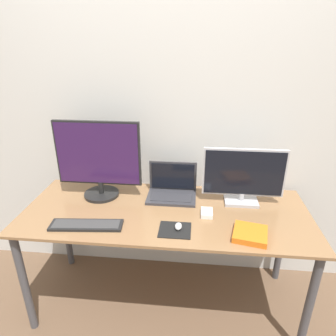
{
  "coord_description": "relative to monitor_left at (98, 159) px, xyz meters",
  "views": [
    {
      "loc": [
        0.18,
        -1.25,
        1.75
      ],
      "look_at": [
        0.01,
        0.44,
        1.01
      ],
      "focal_mm": 32.0,
      "sensor_mm": 36.0,
      "label": 1
    }
  ],
  "objects": [
    {
      "name": "wall_back",
      "position": [
        0.46,
        0.27,
        0.23
      ],
      "size": [
        7.0,
        0.05,
        2.5
      ],
      "color": "silver",
      "rests_on": "ground_plane"
    },
    {
      "name": "desk",
      "position": [
        0.46,
        -0.16,
        -0.36
      ],
      "size": [
        1.8,
        0.73,
        0.75
      ],
      "color": "olive",
      "rests_on": "ground_plane"
    },
    {
      "name": "monitor_left",
      "position": [
        0.0,
        0.0,
        0.0
      ],
      "size": [
        0.57,
        0.24,
        0.53
      ],
      "color": "black",
      "rests_on": "desk"
    },
    {
      "name": "monitor_right",
      "position": [
        0.95,
        0.0,
        -0.08
      ],
      "size": [
        0.52,
        0.15,
        0.37
      ],
      "color": "#B2B2B7",
      "rests_on": "desk"
    },
    {
      "name": "laptop",
      "position": [
        0.48,
        0.04,
        -0.21
      ],
      "size": [
        0.33,
        0.22,
        0.23
      ],
      "color": "#333338",
      "rests_on": "desk"
    },
    {
      "name": "keyboard",
      "position": [
        0.03,
        -0.38,
        -0.26
      ],
      "size": [
        0.42,
        0.15,
        0.02
      ],
      "color": "black",
      "rests_on": "desk"
    },
    {
      "name": "mousepad",
      "position": [
        0.54,
        -0.36,
        -0.26
      ],
      "size": [
        0.18,
        0.16,
        0.0
      ],
      "color": "black",
      "rests_on": "desk"
    },
    {
      "name": "mouse",
      "position": [
        0.56,
        -0.35,
        -0.25
      ],
      "size": [
        0.04,
        0.06,
        0.03
      ],
      "color": "silver",
      "rests_on": "mousepad"
    },
    {
      "name": "book",
      "position": [
        0.95,
        -0.38,
        -0.25
      ],
      "size": [
        0.21,
        0.21,
        0.03
      ],
      "color": "orange",
      "rests_on": "desk"
    },
    {
      "name": "power_brick",
      "position": [
        0.72,
        -0.18,
        -0.25
      ],
      "size": [
        0.07,
        0.1,
        0.03
      ],
      "color": "white",
      "rests_on": "desk"
    }
  ]
}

